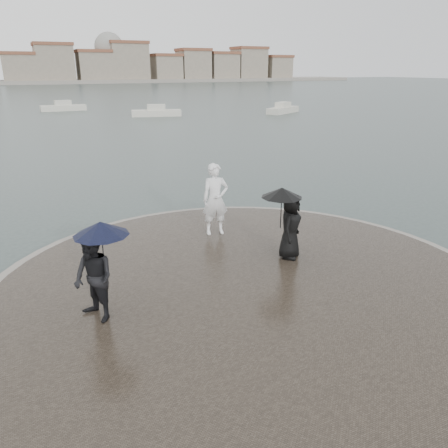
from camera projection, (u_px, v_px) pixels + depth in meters
ground at (343, 388)px, 7.54m from camera, size 400.00×400.00×0.00m
kerb_ring at (247, 291)px, 10.46m from camera, size 12.50×12.50×0.32m
quay_tip at (247, 290)px, 10.45m from camera, size 11.90×11.90×0.36m
statue at (215, 199)px, 13.19m from camera, size 0.88×0.66×2.19m
visitor_left at (95, 267)px, 8.61m from camera, size 1.30×1.20×2.04m
visitor_right at (288, 218)px, 11.48m from camera, size 1.30×1.14×1.95m
boats at (111, 115)px, 47.27m from camera, size 47.03×23.11×1.50m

